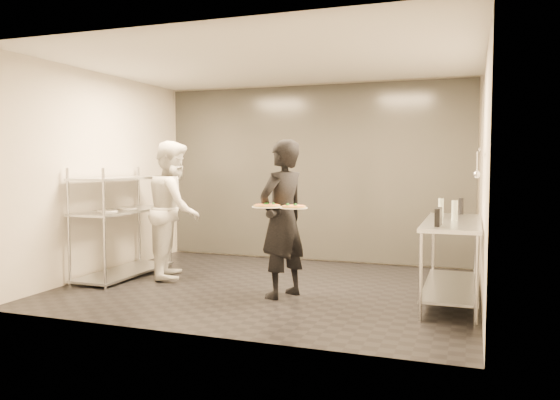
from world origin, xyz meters
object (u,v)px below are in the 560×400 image
(prep_counter, at_px, (452,247))
(pos_monitor, at_px, (438,217))
(pizza_plate_near, at_px, (267,206))
(bottle_clear, at_px, (455,210))
(waiter, at_px, (282,219))
(chef, at_px, (174,209))
(pizza_plate_far, at_px, (294,207))
(pass_rack, at_px, (123,220))
(bottle_dark, at_px, (461,206))
(salad_plate, at_px, (285,179))
(bottle_green, at_px, (441,208))

(prep_counter, distance_m, pos_monitor, 0.69)
(pizza_plate_near, height_order, bottle_clear, bottle_clear)
(waiter, relative_size, chef, 0.99)
(bottle_clear, bearing_deg, chef, 177.67)
(pizza_plate_near, xyz_separation_m, pizza_plate_far, (0.31, 0.03, -0.01))
(pass_rack, height_order, pizza_plate_far, pass_rack)
(bottle_dark, bearing_deg, waiter, -148.10)
(chef, xyz_separation_m, bottle_dark, (3.70, 0.63, 0.10))
(waiter, relative_size, pizza_plate_near, 5.37)
(salad_plate, relative_size, bottle_dark, 1.49)
(pizza_plate_near, distance_m, pizza_plate_far, 0.31)
(waiter, relative_size, bottle_dark, 8.93)
(pizza_plate_far, relative_size, pos_monitor, 1.21)
(prep_counter, bearing_deg, bottle_green, 113.00)
(chef, bearing_deg, pos_monitor, -125.25)
(prep_counter, distance_m, bottle_clear, 0.41)
(pizza_plate_near, bearing_deg, bottle_dark, 34.65)
(prep_counter, bearing_deg, chef, 177.29)
(prep_counter, relative_size, pizza_plate_near, 5.29)
(pass_rack, distance_m, pos_monitor, 4.25)
(pass_rack, distance_m, bottle_green, 4.21)
(prep_counter, bearing_deg, bottle_clear, 49.64)
(pos_monitor, distance_m, bottle_green, 0.90)
(waiter, relative_size, pos_monitor, 7.22)
(pizza_plate_near, relative_size, salad_plate, 1.12)
(salad_plate, distance_m, bottle_dark, 2.23)
(prep_counter, distance_m, bottle_green, 0.55)
(waiter, distance_m, pizza_plate_far, 0.31)
(waiter, bearing_deg, salad_plate, -141.07)
(pizza_plate_near, bearing_deg, pass_rack, 165.41)
(pass_rack, relative_size, salad_plate, 5.26)
(pass_rack, bearing_deg, pizza_plate_near, -14.59)
(pass_rack, xyz_separation_m, bottle_clear, (4.35, 0.03, 0.26))
(pass_rack, bearing_deg, bottle_green, 4.67)
(pos_monitor, bearing_deg, bottle_dark, 84.56)
(prep_counter, xyz_separation_m, salad_plate, (-1.95, -0.06, 0.74))
(bottle_dark, bearing_deg, pizza_plate_far, -141.58)
(bottle_dark, bearing_deg, chef, -170.37)
(waiter, distance_m, chef, 1.86)
(pizza_plate_near, height_order, bottle_green, bottle_green)
(prep_counter, distance_m, pizza_plate_near, 2.12)
(pizza_plate_far, bearing_deg, bottle_clear, 19.71)
(pass_rack, relative_size, bottle_clear, 7.11)
(pass_rack, bearing_deg, pos_monitor, -7.49)
(pizza_plate_near, bearing_deg, prep_counter, 17.31)
(pizza_plate_near, height_order, bottle_dark, bottle_dark)
(prep_counter, xyz_separation_m, bottle_green, (-0.14, 0.34, 0.41))
(waiter, distance_m, pizza_plate_near, 0.29)
(pass_rack, distance_m, prep_counter, 4.33)
(bottle_clear, bearing_deg, pos_monitor, -103.56)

